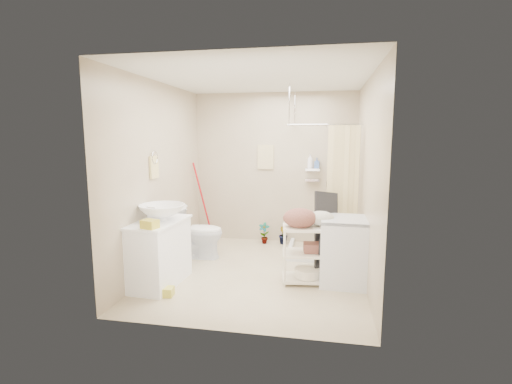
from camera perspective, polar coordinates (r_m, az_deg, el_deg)
floor at (r=5.24m, az=0.31°, el=-12.23°), size 3.20×3.20×0.00m
ceiling at (r=4.95m, az=0.34°, el=17.18°), size 2.80×3.20×0.04m
wall_back at (r=6.50m, az=2.82°, el=3.64°), size 2.80×0.04×2.60m
wall_front at (r=3.38m, az=-4.48°, el=-1.02°), size 2.80×0.04×2.60m
wall_left at (r=5.35m, az=-14.61°, el=2.30°), size 0.04×3.20×2.60m
wall_right at (r=4.88m, az=16.74°, el=1.62°), size 0.04×3.20×2.60m
vanity at (r=4.88m, az=-14.71°, el=-9.01°), size 0.58×0.96×0.82m
sink at (r=4.81m, az=-14.26°, el=-3.02°), size 0.71×0.71×0.20m
counter_basket at (r=4.41m, az=-16.02°, el=-4.77°), size 0.21×0.18×0.10m
floor_basket at (r=4.63m, az=-13.76°, el=-14.42°), size 0.29×0.24×0.14m
toilet at (r=5.81m, az=-9.05°, el=-6.07°), size 0.81×0.49×0.80m
mop at (r=6.70m, az=-8.45°, el=-1.50°), size 0.15×0.15×1.39m
potted_plant_a at (r=6.50m, az=1.25°, el=-6.34°), size 0.21×0.15×0.37m
potted_plant_b at (r=6.48m, az=4.35°, el=-6.54°), size 0.24×0.23×0.34m
hanging_towel at (r=6.49m, az=1.49°, el=5.41°), size 0.28×0.03×0.42m
towel_ring at (r=5.15m, az=-15.42°, el=3.92°), size 0.04×0.22×0.34m
tp_holder at (r=5.47m, az=-13.78°, el=-3.70°), size 0.08×0.12×0.14m
shower at (r=5.92m, az=10.26°, el=0.59°), size 1.10×1.10×2.10m
shampoo_bottle_a at (r=6.34m, az=8.33°, el=4.71°), size 0.11×0.11×0.24m
shampoo_bottle_b at (r=6.37m, az=9.35°, el=4.41°), size 0.09×0.09×0.18m
washing_machine at (r=4.88m, az=13.42°, el=-8.79°), size 0.60×0.62×0.85m
laundry_rack at (r=4.80m, az=8.01°, el=-8.69°), size 0.68×0.45×0.88m
ironing_board at (r=4.99m, az=10.75°, el=-6.36°), size 0.34×0.24×1.17m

